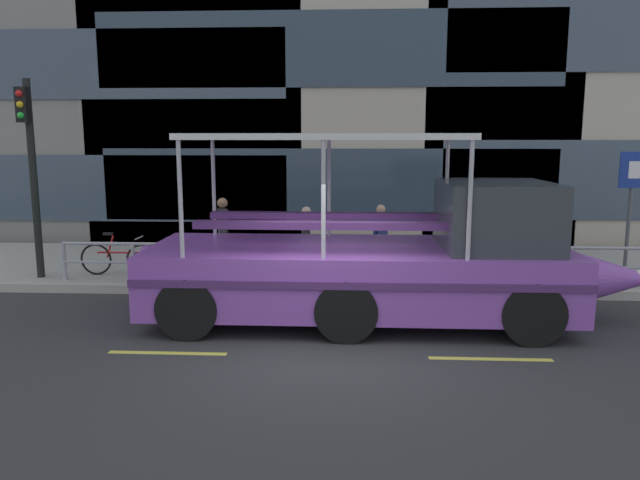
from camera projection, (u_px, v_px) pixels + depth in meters
name	position (u px, v px, depth m)	size (l,w,h in m)	color
ground_plane	(328.00, 347.00, 9.31)	(120.00, 120.00, 0.00)	#333335
sidewalk	(337.00, 266.00, 14.81)	(32.00, 4.80, 0.18)	#A8A59E
curb_edge	(334.00, 291.00, 12.35)	(32.00, 0.18, 0.18)	#B2ADA3
lane_centreline	(327.00, 356.00, 8.92)	(25.80, 0.12, 0.01)	#DBD64C
curb_guardrail	(347.00, 258.00, 12.57)	(12.24, 0.09, 0.84)	#9EA0A8
traffic_light_pole	(31.00, 160.00, 12.77)	(0.24, 0.46, 4.25)	black
parking_sign	(632.00, 194.00, 12.75)	(0.60, 0.12, 2.74)	#4C4F54
leaned_bicycle	(119.00, 258.00, 13.39)	(1.74, 0.46, 0.96)	black
duck_tour_boat	(387.00, 262.00, 10.53)	(9.05, 2.69, 3.27)	purple
pedestrian_near_bow	(510.00, 230.00, 13.10)	(0.24, 0.50, 1.74)	black
pedestrian_mid_left	(381.00, 230.00, 13.94)	(0.35, 0.31, 1.51)	#1E2338
pedestrian_mid_right	(306.00, 234.00, 13.41)	(0.21, 0.44, 1.53)	#47423D
pedestrian_near_stern	(223.00, 227.00, 13.68)	(0.28, 0.46, 1.69)	black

